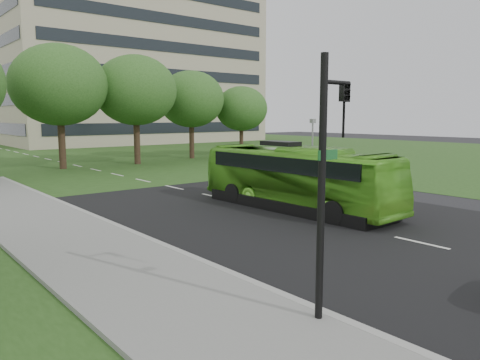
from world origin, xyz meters
The scene contains 11 objects.
ground centered at (0.00, 0.00, 0.00)m, with size 160.00×160.00×0.00m, color black.
street_surfaces centered at (-0.38, 22.75, 0.03)m, with size 120.00×120.00×0.15m.
office_building centered at (21.96, 61.96, 12.50)m, with size 40.10×20.10×25.00m.
tree_park_b centered at (-1.74, 28.42, 6.73)m, with size 7.61×7.61×9.98m.
tree_park_c centered at (4.79, 28.17, 6.52)m, with size 7.24×7.24×9.61m.
tree_park_d centered at (11.71, 29.81, 5.95)m, with size 6.64×6.64×8.78m.
tree_park_e centered at (17.71, 29.17, 5.06)m, with size 5.59×5.59×7.45m.
bus centered at (1.00, 4.85, 1.45)m, with size 2.43×10.41×2.90m, color #5CB628.
sedan centered at (11.38, 16.30, 0.79)m, with size 1.68×4.81×1.59m, color silver.
traffic_light centered at (-7.27, -3.95, 3.23)m, with size 0.88×0.25×5.50m.
camera_pole centered at (10.00, 12.00, 2.64)m, with size 0.39×0.35×4.09m.
Camera 1 is at (-14.53, -10.05, 4.29)m, focal length 35.00 mm.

